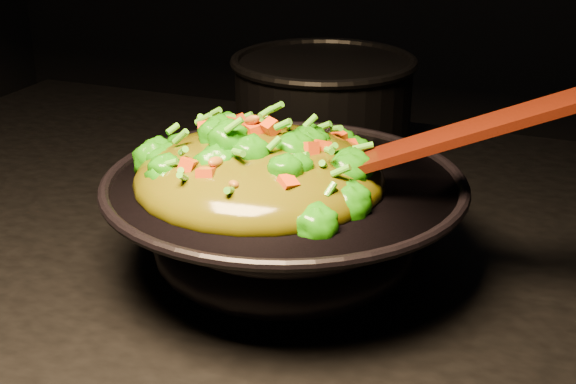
% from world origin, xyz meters
% --- Properties ---
extents(wok, '(0.37, 0.37, 0.10)m').
position_xyz_m(wok, '(0.11, -0.09, 0.95)').
color(wok, black).
rests_on(wok, stovetop).
extents(stir_fry, '(0.33, 0.33, 0.09)m').
position_xyz_m(stir_fry, '(0.09, -0.10, 1.04)').
color(stir_fry, '#1F7D08').
rests_on(stir_fry, wok).
extents(spatula, '(0.30, 0.09, 0.13)m').
position_xyz_m(spatula, '(0.25, -0.08, 1.05)').
color(spatula, '#391707').
rests_on(spatula, wok).
extents(back_pot, '(0.30, 0.30, 0.14)m').
position_xyz_m(back_pot, '(0.03, 0.26, 0.97)').
color(back_pot, black).
rests_on(back_pot, stovetop).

